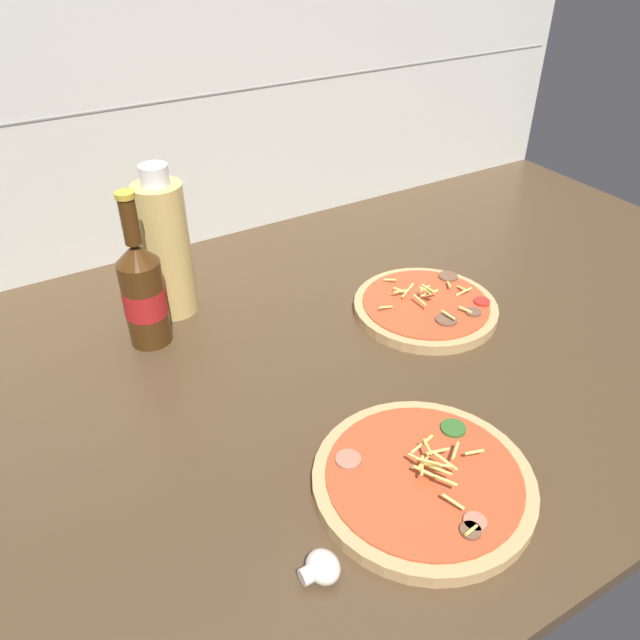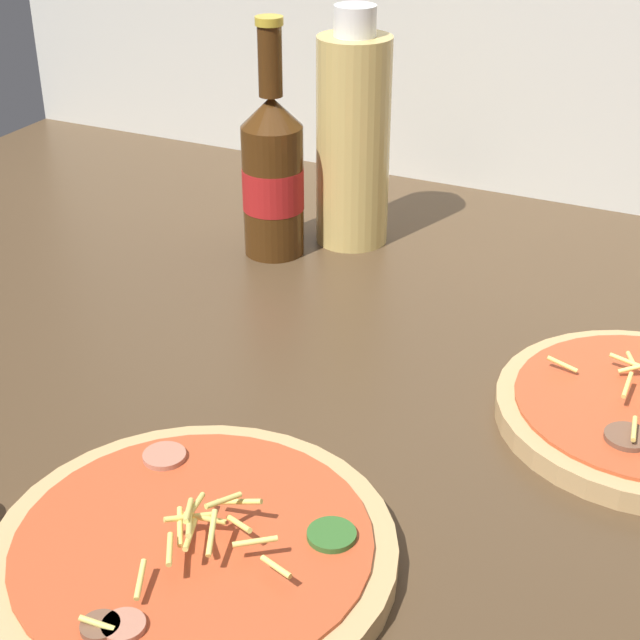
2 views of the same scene
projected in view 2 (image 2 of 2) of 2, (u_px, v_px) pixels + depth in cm
name	position (u px, v px, depth cm)	size (l,w,h in cm)	color
counter_slab	(467.00, 411.00, 79.42)	(160.00, 90.00, 2.50)	#4C3823
pizza_near	(194.00, 552.00, 61.50)	(25.71, 25.71, 5.24)	tan
beer_bottle	(273.00, 173.00, 99.42)	(6.33, 6.33, 24.25)	#47280F
oil_bottle	(353.00, 138.00, 100.92)	(7.65, 7.65, 24.68)	#D6B766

